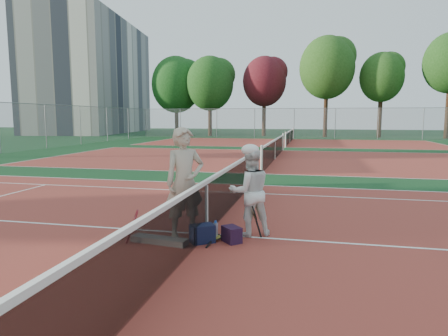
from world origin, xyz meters
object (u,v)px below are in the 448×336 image
object	(u,v)px
sports_bag_navy	(202,234)
water_bottle	(216,231)
net_main	(207,207)
sports_bag_purple	(232,234)
player_b	(250,192)
racket_spare	(215,238)
apartment_block	(93,78)
racket_black_held	(254,222)
player_a	(185,183)
racket_red	(136,227)

from	to	relation	value
sports_bag_navy	water_bottle	distance (m)	0.28
net_main	sports_bag_navy	xyz separation A→B (m)	(0.05, -0.48, -0.35)
sports_bag_purple	net_main	bearing A→B (deg)	147.16
player_b	racket_spare	distance (m)	1.04
apartment_block	racket_black_held	world-z (taller)	apartment_block
net_main	player_b	bearing A→B (deg)	11.64
sports_bag_navy	sports_bag_purple	world-z (taller)	sports_bag_navy
net_main	water_bottle	size ratio (longest dim) A/B	36.60
racket_black_held	sports_bag_navy	distance (m)	0.96
apartment_block	racket_spare	world-z (taller)	apartment_block
racket_spare	sports_bag_purple	xyz separation A→B (m)	(0.31, -0.05, 0.10)
racket_black_held	water_bottle	xyz separation A→B (m)	(-0.64, -0.24, -0.14)
racket_black_held	water_bottle	bearing A→B (deg)	1.60
apartment_block	player_a	size ratio (longest dim) A/B	11.16
player_b	net_main	bearing A→B (deg)	-13.85
player_a	apartment_block	bearing A→B (deg)	84.35
racket_black_held	sports_bag_purple	world-z (taller)	racket_black_held
sports_bag_purple	water_bottle	size ratio (longest dim) A/B	1.13
apartment_block	player_b	bearing A→B (deg)	-56.72
net_main	sports_bag_navy	distance (m)	0.59
net_main	apartment_block	xyz separation A→B (m)	(-28.00, 44.00, 6.99)
sports_bag_navy	player_b	bearing A→B (deg)	41.31
player_b	sports_bag_navy	distance (m)	1.16
racket_black_held	apartment_block	bearing A→B (deg)	-75.90
apartment_block	racket_black_held	size ratio (longest dim) A/B	37.73
racket_spare	water_bottle	bearing A→B (deg)	1.26
racket_red	sports_bag_navy	size ratio (longest dim) A/B	1.44
racket_spare	sports_bag_navy	size ratio (longest dim) A/B	1.51
player_b	water_bottle	xyz separation A→B (m)	(-0.54, -0.42, -0.65)
player_a	racket_black_held	size ratio (longest dim) A/B	3.38
player_a	water_bottle	distance (m)	1.02
racket_red	sports_bag_purple	world-z (taller)	racket_red
net_main	apartment_block	bearing A→B (deg)	122.47
apartment_block	sports_bag_purple	world-z (taller)	apartment_block
player_b	sports_bag_navy	world-z (taller)	player_b
racket_black_held	racket_spare	bearing A→B (deg)	4.88
net_main	player_a	world-z (taller)	player_a
racket_red	sports_bag_navy	bearing A→B (deg)	-10.54
racket_red	racket_spare	world-z (taller)	racket_red
apartment_block	racket_black_held	distance (m)	53.13
player_b	player_a	bearing A→B (deg)	-8.47
player_b	racket_black_held	xyz separation A→B (m)	(0.10, -0.17, -0.51)
player_a	sports_bag_navy	size ratio (longest dim) A/B	4.95
sports_bag_navy	water_bottle	bearing A→B (deg)	50.26
net_main	player_a	bearing A→B (deg)	-152.20
net_main	racket_red	world-z (taller)	net_main
player_a	racket_red	xyz separation A→B (m)	(-0.71, -0.56, -0.70)
player_b	sports_bag_navy	size ratio (longest dim) A/B	4.03
racket_black_held	net_main	bearing A→B (deg)	-20.07
water_bottle	racket_spare	bearing A→B (deg)	-92.57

